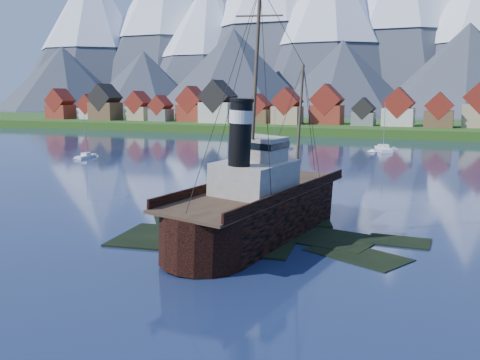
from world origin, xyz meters
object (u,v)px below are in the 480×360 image
at_px(sailboat_b, 86,157).
at_px(sailboat_e, 383,150).
at_px(sailboat_c, 274,148).
at_px(tugboat_wreck, 265,203).

xyz_separation_m(sailboat_b, sailboat_e, (60.86, 42.61, 0.05)).
xyz_separation_m(sailboat_b, sailboat_c, (33.47, 35.64, 0.01)).
bearing_deg(sailboat_b, tugboat_wreck, -44.59).
distance_m(tugboat_wreck, sailboat_b, 77.08).
height_order(tugboat_wreck, sailboat_b, tugboat_wreck).
distance_m(sailboat_c, sailboat_e, 28.27).
bearing_deg(tugboat_wreck, sailboat_e, 96.62).
bearing_deg(sailboat_b, sailboat_e, 28.05).
relative_size(tugboat_wreck, sailboat_e, 2.49).
height_order(tugboat_wreck, sailboat_e, tugboat_wreck).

